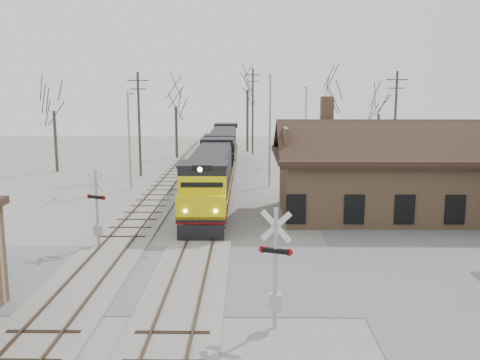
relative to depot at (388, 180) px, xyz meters
name	(u,v)px	position (x,y,z in m)	size (l,w,h in m)	color
ground	(191,276)	(-11.99, -12.00, -2.41)	(140.00, 140.00, 0.00)	gray
road	(191,275)	(-11.99, -12.00, -2.39)	(60.00, 9.00, 0.03)	slate
track_main	(212,204)	(-11.99, 3.00, -2.34)	(3.40, 90.00, 0.24)	gray
track_siding	(151,204)	(-16.49, 3.00, -2.34)	(3.40, 90.00, 0.24)	gray
depot	(388,180)	(0.00, 0.00, 0.00)	(15.20, 9.31, 7.90)	#9E7452
locomotive_lead	(211,177)	(-11.99, 2.15, -0.22)	(2.80, 18.79, 4.17)	black
locomotive_trailing	(223,147)	(-11.99, 21.21, -0.22)	(2.80, 18.79, 3.94)	black
crossbuck_near	(275,273)	(-8.40, -17.29, -0.37)	(1.20, 0.52, 4.40)	#A5A8AD
crossbuck_far	(97,211)	(-17.41, -7.64, -0.43)	(1.13, 0.57, 4.24)	#A5A8AD
streetlight_a	(129,135)	(-19.21, 8.88, 2.19)	(0.25, 2.04, 8.15)	#A5A8AD
streetlight_b	(270,124)	(-7.46, 10.88, 2.95)	(0.25, 2.04, 9.62)	#A5A8AD
streetlight_c	(306,121)	(-2.91, 24.47, 2.44)	(0.25, 2.04, 8.62)	#A5A8AD
utility_pole_a	(139,122)	(-19.73, 15.66, 2.79)	(2.00, 0.24, 9.95)	#382D23
utility_pole_b	(253,110)	(-8.71, 33.74, 3.26)	(2.00, 0.24, 10.87)	#382D23
utility_pole_c	(395,122)	(4.84, 16.56, 2.83)	(2.00, 0.24, 10.03)	#382D23
tree_a	(53,101)	(-28.89, 18.53, 4.77)	(4.12, 4.12, 10.09)	#382D23
tree_b	(176,98)	(-17.93, 28.75, 4.87)	(4.17, 4.17, 10.22)	#382D23
tree_c	(248,79)	(-9.39, 36.12, 7.17)	(5.48, 5.48, 13.43)	#382D23
tree_d	(333,87)	(0.79, 29.07, 6.09)	(4.87, 4.87, 11.92)	#382D23
tree_e	(379,106)	(5.78, 26.98, 3.91)	(3.63, 3.63, 8.89)	#382D23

